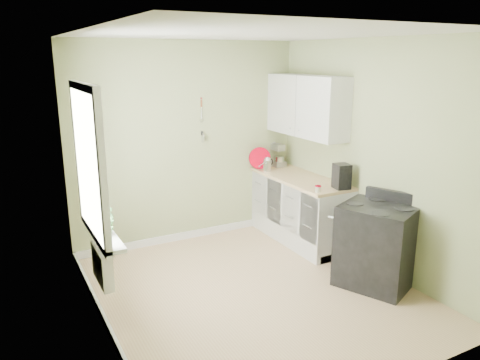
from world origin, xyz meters
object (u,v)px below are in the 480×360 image
stand_mixer (276,155)px  kettle (267,164)px  stove (376,245)px  coffee_maker (341,177)px

stand_mixer → kettle: stand_mixer is taller
stove → stand_mixer: (0.10, 2.22, 0.60)m
kettle → stove: bearing=-84.1°
kettle → coffee_maker: (0.33, -1.20, 0.04)m
stand_mixer → coffee_maker: bearing=-88.9°
stove → coffee_maker: bearing=80.9°
stand_mixer → kettle: (-0.30, -0.24, -0.05)m
stove → stand_mixer: 2.30m
kettle → coffee_maker: bearing=-74.5°
stove → kettle: 2.06m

